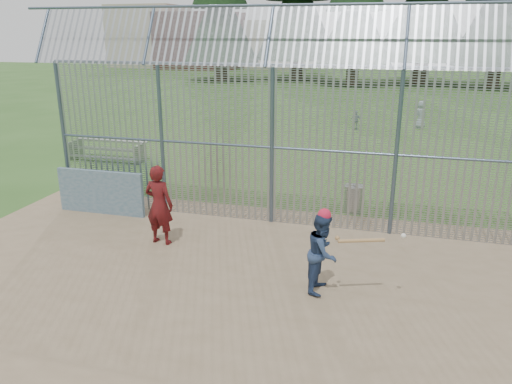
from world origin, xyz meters
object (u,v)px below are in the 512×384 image
(batter, at_px, (323,253))
(trash_can, at_px, (354,198))
(onlooker, at_px, (159,205))
(bleacher, at_px, (107,150))
(dugout_wall, at_px, (101,192))

(batter, height_order, trash_can, batter)
(onlooker, height_order, bleacher, onlooker)
(trash_can, bearing_deg, bleacher, 161.11)
(dugout_wall, distance_m, trash_can, 6.89)
(trash_can, relative_size, bleacher, 0.27)
(dugout_wall, bearing_deg, trash_can, 16.82)
(batter, bearing_deg, trash_can, 2.88)
(dugout_wall, height_order, batter, batter)
(batter, bearing_deg, bleacher, 55.42)
(bleacher, bearing_deg, batter, -40.12)
(dugout_wall, xyz_separation_m, bleacher, (-3.02, 5.29, -0.21))
(dugout_wall, distance_m, onlooker, 2.82)
(batter, bearing_deg, dugout_wall, 73.05)
(onlooker, xyz_separation_m, trash_can, (4.17, 3.40, -0.58))
(onlooker, distance_m, bleacher, 8.64)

